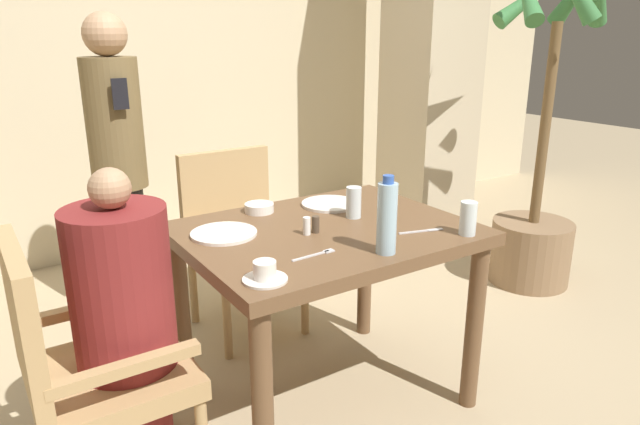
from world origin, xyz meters
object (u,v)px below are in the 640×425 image
(plate_main_right, at_px, (224,233))
(glass_tall_near, at_px, (354,202))
(chair_far_side, at_px, (239,235))
(water_bottle, at_px, (387,217))
(diner_in_left_chair, at_px, (126,329))
(potted_palm, at_px, (537,193))
(plate_main_left, at_px, (330,204))
(glass_tall_mid, at_px, (468,218))
(chair_left_side, at_px, (83,362))
(bowl_small, at_px, (259,208))
(teacup_with_saucer, at_px, (265,273))
(standing_host, at_px, (119,166))

(plate_main_right, height_order, glass_tall_near, glass_tall_near)
(chair_far_side, xyz_separation_m, water_bottle, (0.03, -1.13, 0.40))
(diner_in_left_chair, relative_size, potted_palm, 0.55)
(plate_main_left, bearing_deg, chair_far_side, 107.68)
(potted_palm, xyz_separation_m, glass_tall_near, (-1.55, -0.26, 0.26))
(glass_tall_near, bearing_deg, glass_tall_mid, -59.72)
(chair_left_side, xyz_separation_m, chair_far_side, (0.92, 0.80, 0.00))
(potted_palm, xyz_separation_m, glass_tall_mid, (-1.32, -0.65, 0.26))
(chair_left_side, xyz_separation_m, bowl_small, (0.80, 0.32, 0.29))
(diner_in_left_chair, bearing_deg, glass_tall_mid, -16.63)
(plate_main_right, xyz_separation_m, glass_tall_mid, (0.76, -0.49, 0.06))
(plate_main_right, xyz_separation_m, bowl_small, (0.24, 0.18, 0.01))
(chair_far_side, distance_m, water_bottle, 1.19)
(bowl_small, distance_m, glass_tall_mid, 0.85)
(diner_in_left_chair, relative_size, bowl_small, 9.04)
(chair_far_side, relative_size, plate_main_left, 3.68)
(chair_left_side, bearing_deg, bowl_small, 21.77)
(chair_left_side, height_order, glass_tall_near, chair_left_side)
(plate_main_right, bearing_deg, plate_main_left, 10.37)
(teacup_with_saucer, height_order, glass_tall_mid, glass_tall_mid)
(water_bottle, bearing_deg, bowl_small, 103.00)
(glass_tall_mid, bearing_deg, standing_host, 120.14)
(bowl_small, bearing_deg, standing_host, 112.97)
(chair_left_side, bearing_deg, glass_tall_mid, -14.95)
(potted_palm, relative_size, teacup_with_saucer, 14.46)
(standing_host, distance_m, water_bottle, 1.55)
(chair_far_side, bearing_deg, teacup_with_saucer, -111.05)
(plate_main_left, height_order, plate_main_right, same)
(potted_palm, relative_size, plate_main_right, 8.16)
(chair_far_side, distance_m, glass_tall_mid, 1.26)
(potted_palm, height_order, glass_tall_mid, potted_palm)
(chair_far_side, xyz_separation_m, glass_tall_near, (0.16, -0.75, 0.33))
(water_bottle, bearing_deg, glass_tall_near, 69.69)
(potted_palm, distance_m, glass_tall_mid, 1.49)
(standing_host, relative_size, teacup_with_saucer, 11.34)
(plate_main_left, relative_size, teacup_with_saucer, 1.77)
(potted_palm, bearing_deg, water_bottle, -159.50)
(diner_in_left_chair, bearing_deg, teacup_with_saucer, -40.69)
(chair_far_side, relative_size, teacup_with_saucer, 6.52)
(potted_palm, xyz_separation_m, teacup_with_saucer, (-2.14, -0.61, 0.22))
(chair_left_side, bearing_deg, plate_main_right, 14.02)
(glass_tall_mid, bearing_deg, chair_far_side, 108.97)
(bowl_small, height_order, water_bottle, water_bottle)
(standing_host, bearing_deg, water_bottle, -71.26)
(glass_tall_mid, bearing_deg, potted_palm, 26.41)
(plate_main_right, bearing_deg, potted_palm, 4.56)
(chair_left_side, relative_size, plate_main_right, 3.68)
(diner_in_left_chair, bearing_deg, chair_far_side, 45.80)
(chair_far_side, distance_m, plate_main_left, 0.65)
(teacup_with_saucer, distance_m, glass_tall_mid, 0.82)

